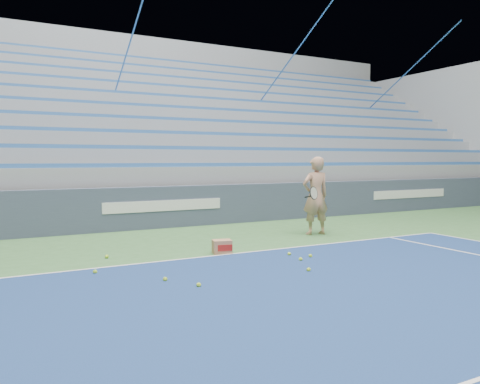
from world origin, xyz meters
TOP-DOWN VIEW (x-y plane):
  - sponsor_barrier at (0.00, 15.88)m, footprint 30.00×0.32m
  - bleachers at (0.00, 21.60)m, footprint 31.00×9.15m
  - tennis_player at (2.90, 13.08)m, footprint 0.97×0.88m
  - ball_box at (-0.08, 12.05)m, footprint 0.40×0.34m
  - tennis_ball_0 at (-1.40, 10.06)m, footprint 0.07×0.07m
  - tennis_ball_1 at (0.95, 11.29)m, footprint 0.07×0.07m
  - tennis_ball_2 at (-2.55, 11.55)m, footprint 0.07×0.07m
  - tennis_ball_3 at (-2.14, 12.64)m, footprint 0.07×0.07m
  - tennis_ball_4 at (1.20, 10.96)m, footprint 0.07×0.07m
  - tennis_ball_5 at (0.87, 10.80)m, footprint 0.07×0.07m
  - tennis_ball_6 at (0.53, 10.09)m, footprint 0.07×0.07m
  - tennis_ball_7 at (-1.72, 10.59)m, footprint 0.07×0.07m

SIDE VIEW (x-z plane):
  - tennis_ball_0 at x=-1.40m, z-range 0.00..0.07m
  - tennis_ball_1 at x=0.95m, z-range 0.00..0.07m
  - tennis_ball_2 at x=-2.55m, z-range 0.00..0.07m
  - tennis_ball_3 at x=-2.14m, z-range 0.00..0.07m
  - tennis_ball_4 at x=1.20m, z-range 0.00..0.07m
  - tennis_ball_5 at x=0.87m, z-range 0.00..0.07m
  - tennis_ball_6 at x=0.53m, z-range 0.00..0.07m
  - tennis_ball_7 at x=-1.72m, z-range 0.00..0.07m
  - ball_box at x=-0.08m, z-range 0.00..0.27m
  - sponsor_barrier at x=0.00m, z-range 0.00..1.10m
  - tennis_player at x=2.90m, z-range 0.00..1.87m
  - bleachers at x=0.00m, z-range -1.29..6.01m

